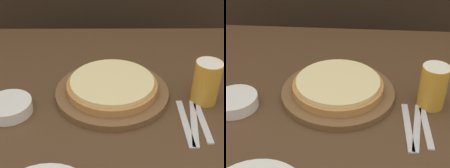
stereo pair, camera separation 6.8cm
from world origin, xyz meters
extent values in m
cylinder|color=brown|center=(0.06, 0.02, 0.76)|extent=(0.35, 0.35, 0.02)
cylinder|color=#B77F42|center=(0.06, 0.02, 0.78)|extent=(0.28, 0.28, 0.02)
cylinder|color=beige|center=(0.06, 0.02, 0.80)|extent=(0.26, 0.26, 0.01)
cylinder|color=gold|center=(0.34, -0.01, 0.81)|extent=(0.08, 0.08, 0.13)
cylinder|color=white|center=(0.34, -0.01, 0.87)|extent=(0.08, 0.08, 0.02)
cylinder|color=white|center=(-0.24, -0.06, 0.76)|extent=(0.13, 0.13, 0.04)
cube|color=silver|center=(0.26, -0.12, 0.75)|extent=(0.02, 0.20, 0.00)
cube|color=silver|center=(0.29, -0.12, 0.75)|extent=(0.05, 0.20, 0.00)
cube|color=silver|center=(0.31, -0.12, 0.75)|extent=(0.02, 0.17, 0.00)
camera|label=1|loc=(0.05, -0.78, 1.32)|focal=50.00mm
camera|label=2|loc=(0.12, -0.78, 1.32)|focal=50.00mm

